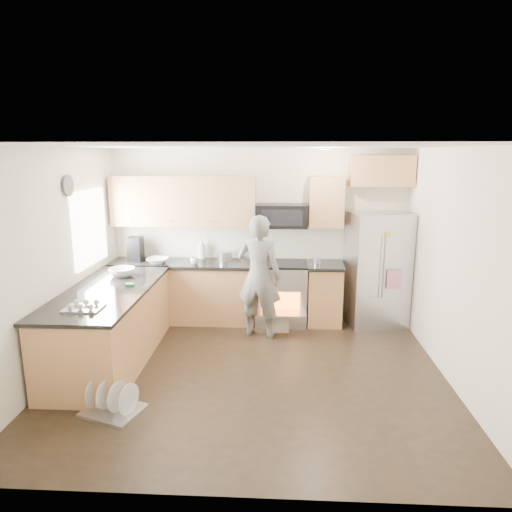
# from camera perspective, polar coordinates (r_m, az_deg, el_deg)

# --- Properties ---
(ground) EXTENTS (4.50, 4.50, 0.00)m
(ground) POSITION_cam_1_polar(r_m,az_deg,el_deg) (5.55, -0.65, -14.36)
(ground) COLOR black
(ground) RESTS_ON ground
(room_shell) EXTENTS (4.54, 4.04, 2.62)m
(room_shell) POSITION_cam_1_polar(r_m,az_deg,el_deg) (5.04, -1.11, 2.96)
(room_shell) COLOR white
(room_shell) RESTS_ON ground
(back_cabinet_run) EXTENTS (4.45, 0.64, 2.50)m
(back_cabinet_run) POSITION_cam_1_polar(r_m,az_deg,el_deg) (6.92, -4.63, -0.36)
(back_cabinet_run) COLOR tan
(back_cabinet_run) RESTS_ON ground
(peninsula) EXTENTS (0.96, 2.36, 1.03)m
(peninsula) POSITION_cam_1_polar(r_m,az_deg,el_deg) (5.95, -17.75, -8.21)
(peninsula) COLOR tan
(peninsula) RESTS_ON ground
(stove_range) EXTENTS (0.76, 0.97, 1.79)m
(stove_range) POSITION_cam_1_polar(r_m,az_deg,el_deg) (6.88, 3.14, -2.90)
(stove_range) COLOR #B7B7BC
(stove_range) RESTS_ON ground
(refrigerator) EXTENTS (0.93, 0.78, 1.69)m
(refrigerator) POSITION_cam_1_polar(r_m,az_deg,el_deg) (7.00, 14.87, -1.61)
(refrigerator) COLOR #B7B7BC
(refrigerator) RESTS_ON ground
(person) EXTENTS (0.71, 0.56, 1.72)m
(person) POSITION_cam_1_polar(r_m,az_deg,el_deg) (6.30, 0.39, -2.59)
(person) COLOR slate
(person) RESTS_ON ground
(dish_rack) EXTENTS (0.67, 0.60, 0.34)m
(dish_rack) POSITION_cam_1_polar(r_m,az_deg,el_deg) (4.98, -17.47, -17.21)
(dish_rack) COLOR #B7B7BC
(dish_rack) RESTS_ON ground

